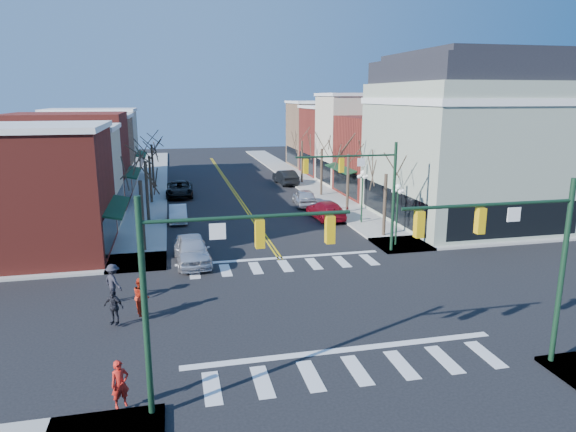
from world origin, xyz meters
TOP-DOWN VIEW (x-y plane):
  - ground at (0.00, 0.00)m, footprint 160.00×160.00m
  - sidewalk_left at (-8.75, 20.00)m, footprint 3.50×70.00m
  - sidewalk_right at (8.75, 20.00)m, footprint 3.50×70.00m
  - bldg_left_brick_a at (-15.50, 11.75)m, footprint 10.00×8.50m
  - bldg_left_stucco_a at (-15.50, 19.50)m, footprint 10.00×7.00m
  - bldg_left_brick_b at (-15.50, 27.50)m, footprint 10.00×9.00m
  - bldg_left_tan at (-15.50, 35.75)m, footprint 10.00×7.50m
  - bldg_left_stucco_b at (-15.50, 43.50)m, footprint 10.00×8.00m
  - bldg_right_brick_a at (15.50, 25.75)m, footprint 10.00×8.50m
  - bldg_right_stucco at (15.50, 33.50)m, footprint 10.00×7.00m
  - bldg_right_brick_b at (15.50, 41.00)m, footprint 10.00×8.00m
  - bldg_right_tan at (15.50, 49.00)m, footprint 10.00×8.00m
  - victorian_corner at (16.50, 14.50)m, footprint 12.25×14.25m
  - traffic_mast_near_left at (-5.55, -7.40)m, footprint 6.60×0.28m
  - traffic_mast_near_right at (5.55, -7.40)m, footprint 6.60×0.28m
  - traffic_mast_far_right at (5.55, 7.40)m, footprint 6.60×0.28m
  - lamppost_corner at (8.20, 8.50)m, footprint 0.36×0.36m
  - lamppost_midblock at (8.20, 15.00)m, footprint 0.36×0.36m
  - tree_left_a at (-8.40, 11.00)m, footprint 0.24×0.24m
  - tree_left_b at (-8.40, 19.00)m, footprint 0.24×0.24m
  - tree_left_c at (-8.40, 27.00)m, footprint 0.24×0.24m
  - tree_left_d at (-8.40, 35.00)m, footprint 0.24×0.24m
  - tree_right_a at (8.40, 11.00)m, footprint 0.24×0.24m
  - tree_right_b at (8.40, 19.00)m, footprint 0.24×0.24m
  - tree_right_c at (8.40, 27.00)m, footprint 0.24×0.24m
  - tree_right_d at (8.40, 35.00)m, footprint 0.24×0.24m
  - car_left_near at (-5.44, 8.00)m, footprint 2.31×5.16m
  - car_left_mid at (-6.08, 19.09)m, footprint 1.41×4.01m
  - car_left_far at (-5.73, 29.91)m, footprint 2.78×5.74m
  - car_right_near at (5.95, 17.32)m, footprint 2.52×5.34m
  - car_right_mid at (5.54, 22.81)m, footprint 2.35×4.85m
  - car_right_far at (6.40, 34.81)m, footprint 2.23×5.22m
  - pedestrian_red_a at (-8.37, -6.86)m, footprint 0.69×0.59m
  - pedestrian_red_b at (-8.05, 0.52)m, footprint 0.87×1.00m
  - pedestrian_dark_a at (-9.20, -0.28)m, footprint 1.02×0.78m
  - pedestrian_dark_b at (-9.49, 2.70)m, footprint 1.25×1.33m

SIDE VIEW (x-z plane):
  - ground at x=0.00m, z-range 0.00..0.00m
  - sidewalk_left at x=-8.75m, z-range 0.00..0.15m
  - sidewalk_right at x=8.75m, z-range 0.00..0.15m
  - car_left_mid at x=-6.08m, z-range 0.00..1.32m
  - car_right_near at x=5.95m, z-range 0.00..1.51m
  - car_left_far at x=-5.73m, z-range 0.00..1.57m
  - car_right_mid at x=5.54m, z-range 0.00..1.60m
  - car_right_far at x=6.40m, z-range 0.00..1.67m
  - car_left_near at x=-5.44m, z-range 0.00..1.72m
  - pedestrian_red_a at x=-8.37m, z-range 0.15..1.76m
  - pedestrian_dark_a at x=-9.20m, z-range 0.15..1.76m
  - pedestrian_red_b at x=-8.05m, z-range 0.15..1.92m
  - pedestrian_dark_b at x=-9.49m, z-range 0.15..1.96m
  - tree_left_c at x=-8.40m, z-range 0.00..4.55m
  - tree_right_a at x=8.40m, z-range 0.00..4.62m
  - tree_left_a at x=-8.40m, z-range 0.00..4.76m
  - tree_right_c at x=8.40m, z-range 0.00..4.83m
  - tree_left_d at x=-8.40m, z-range 0.00..4.90m
  - tree_right_d at x=8.40m, z-range 0.00..4.97m
  - tree_left_b at x=-8.40m, z-range 0.00..5.04m
  - tree_right_b at x=8.40m, z-range 0.00..5.18m
  - lamppost_corner at x=8.20m, z-range 0.80..5.13m
  - lamppost_midblock at x=8.20m, z-range 0.80..5.13m
  - bldg_left_stucco_a at x=-15.50m, z-range 0.00..7.50m
  - bldg_left_tan at x=-15.50m, z-range 0.00..7.80m
  - bldg_left_brick_a at x=-15.50m, z-range 0.00..8.00m
  - bldg_right_brick_a at x=15.50m, z-range 0.00..8.00m
  - bldg_left_stucco_b at x=-15.50m, z-range 0.00..8.20m
  - bldg_left_brick_b at x=-15.50m, z-range 0.00..8.50m
  - bldg_right_brick_b at x=15.50m, z-range 0.00..8.50m
  - bldg_right_tan at x=15.50m, z-range 0.00..9.00m
  - traffic_mast_near_left at x=-5.55m, z-range 1.11..8.31m
  - traffic_mast_near_right at x=5.55m, z-range 1.11..8.31m
  - traffic_mast_far_right at x=5.55m, z-range 1.11..8.31m
  - bldg_right_stucco at x=15.50m, z-range 0.00..10.00m
  - victorian_corner at x=16.50m, z-range 0.01..13.31m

